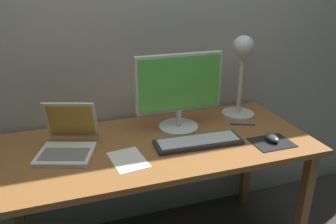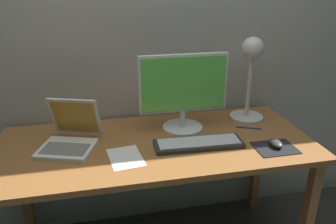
{
  "view_description": "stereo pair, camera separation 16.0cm",
  "coord_description": "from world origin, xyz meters",
  "px_view_note": "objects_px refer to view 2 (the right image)",
  "views": [
    {
      "loc": [
        -0.42,
        -1.46,
        1.53
      ],
      "look_at": [
        0.05,
        -0.05,
        0.92
      ],
      "focal_mm": 35.84,
      "sensor_mm": 36.0,
      "label": 1
    },
    {
      "loc": [
        -0.26,
        -1.5,
        1.53
      ],
      "look_at": [
        0.05,
        -0.05,
        0.92
      ],
      "focal_mm": 35.84,
      "sensor_mm": 36.0,
      "label": 2
    }
  ],
  "objects_px": {
    "monitor": "(183,90)",
    "mouse": "(276,143)",
    "desk_lamp": "(251,67)",
    "pen": "(249,128)",
    "keyboard_main": "(199,143)",
    "laptop": "(71,133)"
  },
  "relations": [
    {
      "from": "desk_lamp",
      "to": "keyboard_main",
      "type": "bearing_deg",
      "value": -143.98
    },
    {
      "from": "pen",
      "to": "desk_lamp",
      "type": "bearing_deg",
      "value": 71.23
    },
    {
      "from": "laptop",
      "to": "desk_lamp",
      "type": "distance_m",
      "value": 1.04
    },
    {
      "from": "pen",
      "to": "laptop",
      "type": "bearing_deg",
      "value": 179.59
    },
    {
      "from": "desk_lamp",
      "to": "mouse",
      "type": "xyz_separation_m",
      "value": [
        -0.01,
        -0.37,
        -0.29
      ]
    },
    {
      "from": "laptop",
      "to": "mouse",
      "type": "bearing_deg",
      "value": -13.33
    },
    {
      "from": "monitor",
      "to": "mouse",
      "type": "height_order",
      "value": "monitor"
    },
    {
      "from": "keyboard_main",
      "to": "pen",
      "type": "height_order",
      "value": "keyboard_main"
    },
    {
      "from": "laptop",
      "to": "desk_lamp",
      "type": "bearing_deg",
      "value": 7.61
    },
    {
      "from": "mouse",
      "to": "keyboard_main",
      "type": "bearing_deg",
      "value": 166.03
    },
    {
      "from": "keyboard_main",
      "to": "pen",
      "type": "relative_size",
      "value": 3.18
    },
    {
      "from": "mouse",
      "to": "pen",
      "type": "distance_m",
      "value": 0.23
    },
    {
      "from": "laptop",
      "to": "pen",
      "type": "xyz_separation_m",
      "value": [
        0.95,
        -0.01,
        -0.06
      ]
    },
    {
      "from": "keyboard_main",
      "to": "pen",
      "type": "bearing_deg",
      "value": 22.24
    },
    {
      "from": "desk_lamp",
      "to": "pen",
      "type": "xyz_separation_m",
      "value": [
        -0.05,
        -0.14,
        -0.31
      ]
    },
    {
      "from": "laptop",
      "to": "pen",
      "type": "distance_m",
      "value": 0.95
    },
    {
      "from": "keyboard_main",
      "to": "laptop",
      "type": "relative_size",
      "value": 1.26
    },
    {
      "from": "desk_lamp",
      "to": "pen",
      "type": "relative_size",
      "value": 3.42
    },
    {
      "from": "monitor",
      "to": "laptop",
      "type": "distance_m",
      "value": 0.61
    },
    {
      "from": "keyboard_main",
      "to": "laptop",
      "type": "bearing_deg",
      "value": 167.05
    },
    {
      "from": "keyboard_main",
      "to": "laptop",
      "type": "xyz_separation_m",
      "value": [
        -0.62,
        0.14,
        0.05
      ]
    },
    {
      "from": "laptop",
      "to": "mouse",
      "type": "relative_size",
      "value": 3.68
    }
  ]
}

